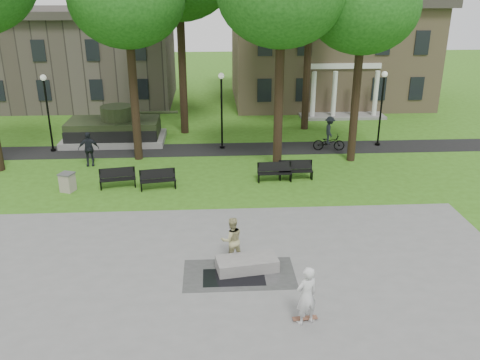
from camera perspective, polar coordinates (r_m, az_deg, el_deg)
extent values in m
plane|color=#356116|center=(20.82, -2.50, -6.78)|extent=(120.00, 120.00, 0.00)
cube|color=gray|center=(16.58, -2.18, -14.92)|extent=(22.00, 16.00, 0.02)
cube|color=black|center=(31.91, -2.90, 3.44)|extent=(44.00, 2.60, 0.01)
cube|color=#9E8460|center=(45.89, 9.75, 13.79)|extent=(16.00, 11.00, 8.00)
cube|color=#38332D|center=(45.54, 10.10, 19.16)|extent=(17.00, 12.00, 0.60)
cube|color=silver|center=(40.62, 11.44, 12.44)|extent=(6.00, 0.30, 0.40)
cube|color=#4C443D|center=(46.57, -17.22, 12.78)|extent=(15.00, 10.00, 7.20)
cylinder|color=black|center=(29.76, -11.83, 9.65)|extent=(0.48, 0.48, 8.00)
cylinder|color=black|center=(27.70, 4.39, 9.52)|extent=(0.50, 0.50, 8.32)
cylinder|color=black|center=(29.65, 12.88, 9.21)|extent=(0.46, 0.46, 7.68)
ellipsoid|color=#14430F|center=(29.06, 13.69, 18.49)|extent=(6.00, 6.00, 5.10)
cylinder|color=black|center=(34.80, -6.50, 12.68)|extent=(0.54, 0.54, 9.28)
cylinder|color=black|center=(35.92, 7.55, 12.39)|extent=(0.50, 0.50, 8.64)
cylinder|color=black|center=(33.09, -20.69, 6.68)|extent=(0.12, 0.12, 4.40)
sphere|color=silver|center=(32.63, -21.23, 10.67)|extent=(0.36, 0.36, 0.36)
cylinder|color=black|center=(33.64, -20.23, 3.20)|extent=(0.32, 0.32, 0.16)
cylinder|color=black|center=(31.60, -2.07, 7.41)|extent=(0.12, 0.12, 4.40)
sphere|color=silver|center=(31.12, -2.12, 11.61)|extent=(0.36, 0.36, 0.36)
cylinder|color=black|center=(32.18, -2.02, 3.74)|extent=(0.32, 0.32, 0.16)
cylinder|color=black|center=(33.35, 15.52, 7.39)|extent=(0.12, 0.12, 4.40)
sphere|color=silver|center=(32.90, 15.93, 11.36)|extent=(0.36, 0.36, 0.36)
cylinder|color=black|center=(33.90, 15.17, 3.92)|extent=(0.32, 0.32, 0.16)
cube|color=gray|center=(34.35, -13.88, 4.48)|extent=(6.50, 3.40, 0.40)
cube|color=#2C331B|center=(34.15, -14.00, 5.68)|extent=(5.80, 2.80, 1.10)
cube|color=black|center=(32.93, -14.36, 4.71)|extent=(5.80, 0.35, 0.70)
cube|color=black|center=(35.48, -13.60, 5.96)|extent=(5.80, 0.35, 0.70)
cylinder|color=#2C331B|center=(33.85, -13.64, 7.33)|extent=(2.10, 2.10, 0.90)
cylinder|color=#2C331B|center=(33.51, -9.74, 7.49)|extent=(3.20, 0.18, 0.18)
cube|color=black|center=(18.37, -0.68, -10.86)|extent=(2.20, 1.20, 0.00)
cube|color=gray|center=(18.72, 0.79, -9.38)|extent=(2.33, 1.33, 0.45)
cube|color=brown|center=(16.46, 7.30, -15.19)|extent=(0.79, 0.26, 0.07)
imported|color=silver|center=(15.80, 7.47, -12.76)|extent=(0.84, 0.72, 1.96)
imported|color=tan|center=(18.96, -0.92, -6.70)|extent=(0.99, 0.86, 1.76)
imported|color=black|center=(30.06, -16.64, 3.37)|extent=(1.21, 0.64, 1.97)
imported|color=black|center=(32.08, 9.94, 4.18)|extent=(2.01, 0.89, 1.02)
imported|color=black|center=(31.86, 10.03, 5.54)|extent=(0.75, 1.16, 1.70)
cube|color=black|center=(26.52, -13.58, 0.07)|extent=(1.85, 0.75, 0.05)
cube|color=black|center=(26.62, -13.56, 0.84)|extent=(1.80, 0.46, 0.50)
cube|color=black|center=(26.77, -15.32, -0.42)|extent=(0.14, 0.45, 0.45)
cube|color=black|center=(26.46, -11.72, -0.35)|extent=(0.14, 0.45, 0.45)
cube|color=black|center=(25.95, -9.19, -0.08)|extent=(1.85, 0.75, 0.05)
cube|color=black|center=(26.05, -9.19, 0.71)|extent=(1.80, 0.46, 0.50)
cube|color=black|center=(26.13, -11.02, -0.58)|extent=(0.14, 0.45, 0.45)
cube|color=black|center=(25.96, -7.30, -0.50)|extent=(0.14, 0.45, 0.45)
cube|color=black|center=(26.66, 3.91, 0.75)|extent=(1.81, 0.48, 0.05)
cube|color=black|center=(26.77, 3.87, 1.52)|extent=(1.80, 0.19, 0.50)
cube|color=black|center=(26.65, 2.09, 0.26)|extent=(0.07, 0.45, 0.45)
cube|color=black|center=(26.86, 5.70, 0.34)|extent=(0.07, 0.45, 0.45)
cube|color=black|center=(27.07, 6.29, 0.99)|extent=(1.80, 0.45, 0.05)
cube|color=black|center=(27.17, 6.24, 1.74)|extent=(1.80, 0.16, 0.50)
cube|color=black|center=(27.02, 4.49, 0.51)|extent=(0.06, 0.45, 0.45)
cube|color=black|center=(27.30, 8.03, 0.58)|extent=(0.06, 0.45, 0.45)
cube|color=gray|center=(26.79, -18.80, -0.29)|extent=(0.77, 0.77, 0.90)
cube|color=#4C4C4C|center=(26.63, -18.92, 0.67)|extent=(0.85, 0.85, 0.06)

